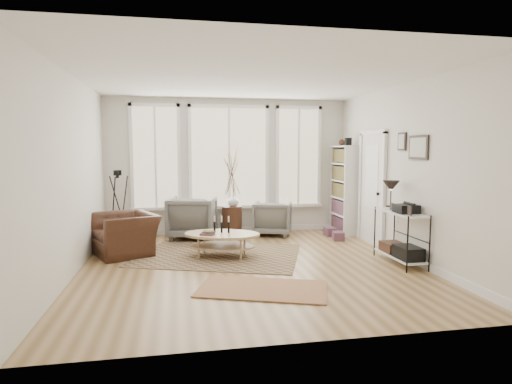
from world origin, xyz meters
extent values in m
plane|color=#A78456|center=(0.00, 0.00, 0.00)|extent=(5.50, 5.50, 0.00)
plane|color=white|center=(0.00, 0.00, 2.90)|extent=(5.50, 5.50, 0.00)
cube|color=silver|center=(0.00, 2.75, 1.45)|extent=(5.20, 0.04, 2.90)
cube|color=silver|center=(0.00, -2.75, 1.45)|extent=(5.20, 0.04, 2.90)
cube|color=silver|center=(-2.60, 0.00, 1.45)|extent=(0.04, 5.50, 2.90)
cube|color=silver|center=(2.60, 0.00, 1.45)|extent=(0.04, 5.50, 2.90)
cube|color=white|center=(0.00, 2.74, 0.06)|extent=(5.10, 0.04, 0.12)
cube|color=white|center=(2.58, 0.00, 0.06)|extent=(0.03, 5.40, 0.12)
cube|color=beige|center=(0.00, 2.73, 1.65)|extent=(1.60, 0.03, 2.10)
cube|color=beige|center=(-1.55, 2.73, 1.65)|extent=(0.90, 0.03, 2.10)
cube|color=beige|center=(1.55, 2.73, 1.65)|extent=(0.90, 0.03, 2.10)
cube|color=white|center=(0.00, 2.71, 1.65)|extent=(1.74, 0.06, 2.24)
cube|color=white|center=(-1.55, 2.71, 1.65)|extent=(1.04, 0.06, 2.24)
cube|color=white|center=(1.55, 2.71, 1.65)|extent=(1.04, 0.06, 2.24)
cube|color=white|center=(0.00, 2.69, 0.57)|extent=(4.10, 0.12, 0.06)
cube|color=silver|center=(2.58, 1.15, 1.05)|extent=(0.04, 0.88, 2.10)
cube|color=white|center=(2.56, 1.15, 1.30)|extent=(0.01, 0.55, 1.20)
cube|color=white|center=(2.56, 0.66, 1.05)|extent=(0.06, 0.08, 2.18)
cube|color=white|center=(2.56, 1.64, 1.05)|extent=(0.06, 0.08, 2.18)
cube|color=white|center=(2.56, 1.15, 2.14)|extent=(0.06, 1.06, 0.08)
sphere|color=black|center=(2.53, 0.82, 1.00)|extent=(0.06, 0.06, 0.06)
cube|color=white|center=(2.43, 1.81, 0.95)|extent=(0.30, 0.03, 1.90)
cube|color=white|center=(2.43, 2.63, 0.95)|extent=(0.30, 0.03, 1.90)
cube|color=white|center=(2.58, 2.23, 0.95)|extent=(0.02, 0.85, 1.90)
cube|color=white|center=(2.43, 2.23, 0.95)|extent=(0.30, 0.81, 1.90)
cube|color=maroon|center=(2.43, 2.23, 0.95)|extent=(0.24, 0.75, 1.76)
cube|color=black|center=(2.43, 2.02, 1.98)|extent=(0.12, 0.10, 0.16)
sphere|color=#3D1F13|center=(2.43, 2.38, 1.97)|extent=(0.14, 0.14, 0.14)
cube|color=white|center=(2.38, -0.30, 0.12)|extent=(0.37, 1.07, 0.03)
cube|color=white|center=(2.38, -0.30, 0.82)|extent=(0.37, 1.07, 0.02)
cylinder|color=black|center=(2.20, -0.83, 0.42)|extent=(0.02, 0.02, 0.85)
cylinder|color=black|center=(2.56, -0.83, 0.42)|extent=(0.02, 0.02, 0.85)
cylinder|color=black|center=(2.20, 0.23, 0.42)|extent=(0.02, 0.02, 0.85)
cylinder|color=black|center=(2.56, 0.23, 0.42)|extent=(0.02, 0.02, 0.85)
cylinder|color=black|center=(2.38, 0.05, 0.88)|extent=(0.14, 0.14, 0.02)
cylinder|color=black|center=(2.38, 0.05, 1.01)|extent=(0.02, 0.02, 0.30)
cone|color=black|center=(2.38, 0.05, 1.21)|extent=(0.28, 0.28, 0.18)
cube|color=black|center=(2.38, -0.45, 0.91)|extent=(0.32, 0.30, 0.13)
cube|color=black|center=(2.38, -0.55, 0.23)|extent=(0.32, 0.45, 0.20)
cube|color=#3D1F13|center=(2.38, -0.08, 0.21)|extent=(0.32, 0.40, 0.16)
cube|color=black|center=(2.28, -0.72, 0.91)|extent=(0.02, 0.10, 0.14)
cube|color=black|center=(2.28, -0.18, 0.91)|extent=(0.02, 0.10, 0.12)
cube|color=black|center=(2.58, -0.40, 1.85)|extent=(0.03, 0.52, 0.38)
cube|color=silver|center=(2.56, -0.40, 1.85)|extent=(0.01, 0.44, 0.30)
cube|color=black|center=(2.58, 0.10, 1.95)|extent=(0.03, 0.24, 0.30)
cube|color=silver|center=(2.56, 0.10, 1.95)|extent=(0.01, 0.18, 0.24)
cube|color=brown|center=(-0.43, 0.74, 0.01)|extent=(3.19, 2.78, 0.01)
cube|color=brown|center=(-0.04, -1.17, 0.01)|extent=(1.87, 1.43, 0.01)
ellipsoid|color=tan|center=(-0.38, 0.63, 0.18)|extent=(1.26, 0.99, 0.03)
ellipsoid|color=tan|center=(-0.38, 0.63, 0.39)|extent=(1.47, 1.17, 0.04)
cylinder|color=tan|center=(-0.74, 0.42, 0.18)|extent=(0.04, 0.04, 0.37)
cylinder|color=tan|center=(-0.03, 0.42, 0.18)|extent=(0.04, 0.04, 0.37)
cylinder|color=tan|center=(-0.74, 0.83, 0.18)|extent=(0.04, 0.04, 0.37)
cylinder|color=tan|center=(-0.03, 0.83, 0.18)|extent=(0.04, 0.04, 0.37)
cylinder|color=black|center=(-0.50, 0.68, 0.50)|extent=(0.04, 0.04, 0.18)
cylinder|color=black|center=(-0.38, 0.68, 0.50)|extent=(0.04, 0.04, 0.18)
cylinder|color=black|center=(-0.26, 0.68, 0.50)|extent=(0.04, 0.04, 0.18)
cube|color=#334728|center=(-0.63, 0.54, 0.44)|extent=(0.22, 0.16, 0.06)
imported|color=slate|center=(-0.82, 2.26, 0.43)|extent=(1.10, 1.12, 0.86)
imported|color=slate|center=(0.87, 2.30, 0.36)|extent=(0.98, 1.00, 0.72)
cylinder|color=#3D1F13|center=(0.00, 2.29, 0.32)|extent=(0.42, 0.42, 0.64)
imported|color=silver|center=(0.03, 2.29, 0.77)|extent=(0.32, 0.32, 0.26)
imported|color=#3D1F13|center=(-2.03, 1.13, 0.35)|extent=(1.39, 1.32, 0.71)
cylinder|color=black|center=(-2.24, 2.06, 1.30)|extent=(0.06, 0.06, 0.06)
cube|color=black|center=(-2.24, 2.06, 1.37)|extent=(0.16, 0.13, 0.10)
cylinder|color=black|center=(-2.24, 1.98, 1.37)|extent=(0.06, 0.08, 0.06)
cube|color=maroon|center=(2.05, 1.97, 0.09)|extent=(0.22, 0.27, 0.17)
cube|color=maroon|center=(2.05, 1.51, 0.09)|extent=(0.25, 0.30, 0.17)
camera|label=1|loc=(-1.11, -6.48, 1.83)|focal=30.00mm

